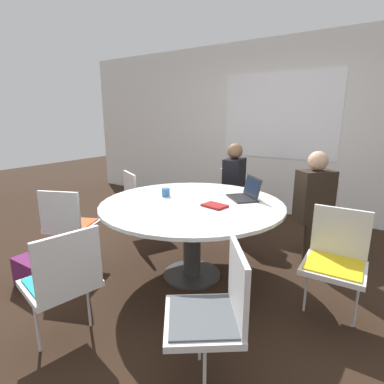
{
  "coord_description": "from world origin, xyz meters",
  "views": [
    {
      "loc": [
        1.48,
        -2.27,
        1.55
      ],
      "look_at": [
        0.0,
        0.0,
        0.86
      ],
      "focal_mm": 28.0,
      "sensor_mm": 36.0,
      "label": 1
    }
  ],
  "objects_px": {
    "person_0": "(315,199)",
    "laptop": "(246,193)",
    "handbag": "(31,274)",
    "chair_0": "(328,213)",
    "chair_5": "(214,308)",
    "chair_2": "(140,198)",
    "coffee_cup": "(166,192)",
    "chair_4": "(63,277)",
    "chair_6": "(336,256)",
    "chair_3": "(69,221)",
    "chair_1": "(234,191)",
    "spiral_notebook": "(215,206)",
    "person_1": "(235,181)"
  },
  "relations": [
    {
      "from": "person_0",
      "to": "laptop",
      "type": "height_order",
      "value": "person_0"
    },
    {
      "from": "handbag",
      "to": "chair_0",
      "type": "bearing_deg",
      "value": 45.55
    },
    {
      "from": "chair_5",
      "to": "chair_2",
      "type": "bearing_deg",
      "value": 16.58
    },
    {
      "from": "coffee_cup",
      "to": "chair_0",
      "type": "bearing_deg",
      "value": 40.04
    },
    {
      "from": "chair_4",
      "to": "chair_6",
      "type": "relative_size",
      "value": 1.0
    },
    {
      "from": "handbag",
      "to": "chair_3",
      "type": "bearing_deg",
      "value": 91.63
    },
    {
      "from": "person_0",
      "to": "chair_5",
      "type": "bearing_deg",
      "value": 39.53
    },
    {
      "from": "chair_4",
      "to": "handbag",
      "type": "bearing_deg",
      "value": 87.74
    },
    {
      "from": "chair_1",
      "to": "chair_2",
      "type": "bearing_deg",
      "value": -48.4
    },
    {
      "from": "laptop",
      "to": "chair_5",
      "type": "bearing_deg",
      "value": -30.09
    },
    {
      "from": "chair_0",
      "to": "person_0",
      "type": "relative_size",
      "value": 0.71
    },
    {
      "from": "chair_3",
      "to": "spiral_notebook",
      "type": "relative_size",
      "value": 3.67
    },
    {
      "from": "chair_4",
      "to": "person_0",
      "type": "xyz_separation_m",
      "value": [
        1.13,
        2.19,
        0.19
      ]
    },
    {
      "from": "chair_2",
      "to": "person_1",
      "type": "xyz_separation_m",
      "value": [
        0.98,
        0.79,
        0.19
      ]
    },
    {
      "from": "chair_1",
      "to": "chair_4",
      "type": "bearing_deg",
      "value": -6.44
    },
    {
      "from": "chair_2",
      "to": "spiral_notebook",
      "type": "relative_size",
      "value": 3.67
    },
    {
      "from": "chair_3",
      "to": "chair_2",
      "type": "bearing_deg",
      "value": 67.93
    },
    {
      "from": "chair_4",
      "to": "person_1",
      "type": "relative_size",
      "value": 0.71
    },
    {
      "from": "chair_1",
      "to": "chair_2",
      "type": "distance_m",
      "value": 1.34
    },
    {
      "from": "chair_1",
      "to": "chair_3",
      "type": "distance_m",
      "value": 2.26
    },
    {
      "from": "chair_2",
      "to": "chair_5",
      "type": "xyz_separation_m",
      "value": [
        1.94,
        -1.5,
        0.0
      ]
    },
    {
      "from": "person_0",
      "to": "laptop",
      "type": "distance_m",
      "value": 0.78
    },
    {
      "from": "chair_0",
      "to": "chair_2",
      "type": "bearing_deg",
      "value": -29.73
    },
    {
      "from": "chair_3",
      "to": "chair_6",
      "type": "distance_m",
      "value": 2.48
    },
    {
      "from": "chair_0",
      "to": "chair_2",
      "type": "relative_size",
      "value": 1.0
    },
    {
      "from": "chair_5",
      "to": "handbag",
      "type": "relative_size",
      "value": 2.38
    },
    {
      "from": "chair_0",
      "to": "chair_4",
      "type": "distance_m",
      "value": 2.72
    },
    {
      "from": "chair_5",
      "to": "coffee_cup",
      "type": "height_order",
      "value": "chair_5"
    },
    {
      "from": "chair_5",
      "to": "spiral_notebook",
      "type": "xyz_separation_m",
      "value": [
        -0.54,
        0.98,
        0.26
      ]
    },
    {
      "from": "chair_6",
      "to": "chair_3",
      "type": "bearing_deg",
      "value": 14.01
    },
    {
      "from": "laptop",
      "to": "spiral_notebook",
      "type": "bearing_deg",
      "value": -64.06
    },
    {
      "from": "person_1",
      "to": "chair_3",
      "type": "bearing_deg",
      "value": -35.33
    },
    {
      "from": "chair_0",
      "to": "chair_5",
      "type": "bearing_deg",
      "value": 37.19
    },
    {
      "from": "coffee_cup",
      "to": "handbag",
      "type": "relative_size",
      "value": 0.23
    },
    {
      "from": "chair_4",
      "to": "chair_6",
      "type": "xyz_separation_m",
      "value": [
        1.47,
        1.34,
        0.0
      ]
    },
    {
      "from": "chair_1",
      "to": "chair_6",
      "type": "xyz_separation_m",
      "value": [
        1.54,
        -1.44,
        0.0
      ]
    },
    {
      "from": "chair_6",
      "to": "person_0",
      "type": "bearing_deg",
      "value": -69.34
    },
    {
      "from": "chair_2",
      "to": "spiral_notebook",
      "type": "height_order",
      "value": "chair_2"
    },
    {
      "from": "person_0",
      "to": "person_1",
      "type": "distance_m",
      "value": 1.14
    },
    {
      "from": "chair_3",
      "to": "chair_6",
      "type": "bearing_deg",
      "value": -7.86
    },
    {
      "from": "chair_5",
      "to": "coffee_cup",
      "type": "relative_size",
      "value": 10.3
    },
    {
      "from": "chair_4",
      "to": "person_0",
      "type": "relative_size",
      "value": 0.71
    },
    {
      "from": "chair_3",
      "to": "chair_5",
      "type": "relative_size",
      "value": 1.0
    },
    {
      "from": "chair_5",
      "to": "laptop",
      "type": "xyz_separation_m",
      "value": [
        -0.41,
        1.38,
        0.3
      ]
    },
    {
      "from": "person_1",
      "to": "spiral_notebook",
      "type": "xyz_separation_m",
      "value": [
        0.41,
        -1.32,
        0.06
      ]
    },
    {
      "from": "chair_6",
      "to": "spiral_notebook",
      "type": "distance_m",
      "value": 1.05
    },
    {
      "from": "person_1",
      "to": "laptop",
      "type": "xyz_separation_m",
      "value": [
        0.54,
        -0.91,
        0.11
      ]
    },
    {
      "from": "chair_6",
      "to": "laptop",
      "type": "xyz_separation_m",
      "value": [
        -0.88,
        0.31,
        0.3
      ]
    },
    {
      "from": "chair_0",
      "to": "person_0",
      "type": "xyz_separation_m",
      "value": [
        -0.1,
        -0.23,
        0.19
      ]
    },
    {
      "from": "chair_1",
      "to": "person_1",
      "type": "height_order",
      "value": "person_1"
    }
  ]
}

